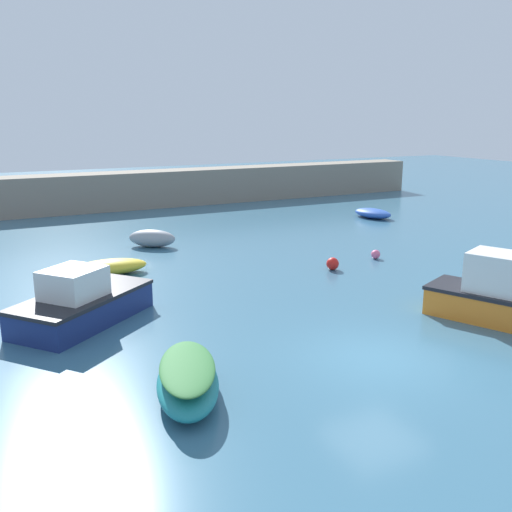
% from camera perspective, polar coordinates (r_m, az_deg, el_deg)
% --- Properties ---
extents(ground_plane, '(120.00, 120.00, 0.20)m').
position_cam_1_polar(ground_plane, '(15.99, 12.05, -10.30)').
color(ground_plane, '#38667F').
extents(harbor_breakwater, '(48.85, 2.44, 2.53)m').
position_cam_1_polar(harbor_breakwater, '(40.98, -13.66, 6.35)').
color(harbor_breakwater, gray).
rests_on(harbor_breakwater, ground_plane).
extents(motorboat_grey_hull, '(4.97, 4.59, 1.83)m').
position_cam_1_polar(motorboat_grey_hull, '(18.74, -17.10, -4.50)').
color(motorboat_grey_hull, navy).
rests_on(motorboat_grey_hull, ground_plane).
extents(fishing_dinghy_green, '(2.52, 2.27, 0.87)m').
position_cam_1_polar(fishing_dinghy_green, '(28.75, -10.35, 1.75)').
color(fishing_dinghy_green, gray).
rests_on(fishing_dinghy_green, ground_plane).
extents(rowboat_white_midwater, '(1.99, 2.91, 0.60)m').
position_cam_1_polar(rowboat_white_midwater, '(37.17, 11.61, 4.21)').
color(rowboat_white_midwater, '#2D56B7').
rests_on(rowboat_white_midwater, ground_plane).
extents(rowboat_with_red_cover, '(2.48, 3.70, 0.86)m').
position_cam_1_polar(rowboat_with_red_cover, '(13.57, -6.85, -12.17)').
color(rowboat_with_red_cover, teal).
rests_on(rowboat_with_red_cover, ground_plane).
extents(cabin_cruiser_white, '(3.69, 5.38, 2.21)m').
position_cam_1_polar(cabin_cruiser_white, '(19.54, 23.88, -3.88)').
color(cabin_cruiser_white, orange).
rests_on(cabin_cruiser_white, ground_plane).
extents(rowboat_blue_near, '(3.08, 1.52, 0.62)m').
position_cam_1_polar(rowboat_blue_near, '(24.20, -14.37, -1.06)').
color(rowboat_blue_near, yellow).
rests_on(rowboat_blue_near, ground_plane).
extents(mooring_buoy_pink, '(0.41, 0.41, 0.41)m').
position_cam_1_polar(mooring_buoy_pink, '(26.55, 11.88, 0.17)').
color(mooring_buoy_pink, '#EA668C').
rests_on(mooring_buoy_pink, ground_plane).
extents(mooring_buoy_red, '(0.53, 0.53, 0.53)m').
position_cam_1_polar(mooring_buoy_red, '(24.32, 7.67, -0.77)').
color(mooring_buoy_red, red).
rests_on(mooring_buoy_red, ground_plane).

